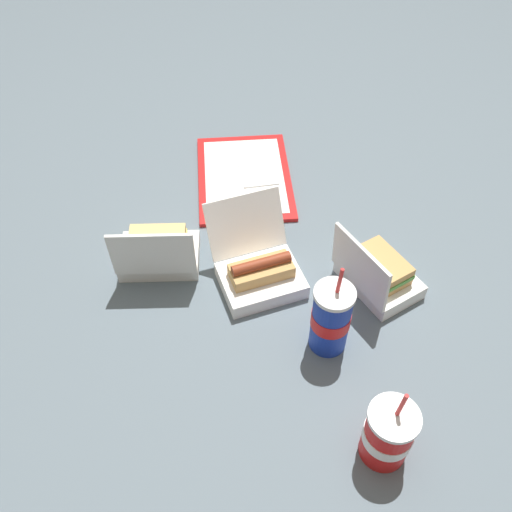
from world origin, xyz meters
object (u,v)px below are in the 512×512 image
clamshell_hotdog_front (259,271)px  soda_cup_right (331,318)px  food_tray (244,177)px  soda_cup_center (388,434)px  ketchup_cup (261,197)px  plastic_fork (230,191)px  clamshell_sandwich_back (378,273)px  clamshell_sandwich_left (159,251)px

clamshell_hotdog_front → soda_cup_right: (-0.16, -0.16, 0.05)m
food_tray → clamshell_hotdog_front: bearing=-168.4°
food_tray → soda_cup_center: 0.84m
ketchup_cup → plastic_fork: ketchup_cup is taller
ketchup_cup → soda_cup_right: 0.47m
clamshell_sandwich_back → clamshell_hotdog_front: bearing=93.0°
food_tray → soda_cup_right: size_ratio=1.72×
clamshell_hotdog_front → clamshell_sandwich_back: same height
clamshell_hotdog_front → soda_cup_right: bearing=-133.9°
clamshell_sandwich_left → clamshell_sandwich_back: bearing=-92.1°
ketchup_cup → clamshell_hotdog_front: bearing=-175.7°
soda_cup_right → ketchup_cup: bearing=23.3°
plastic_fork → clamshell_sandwich_back: clamshell_sandwich_back is taller
clamshell_sandwich_back → soda_cup_right: 0.21m
plastic_fork → clamshell_hotdog_front: bearing=-161.4°
clamshell_sandwich_back → ketchup_cup: bearing=49.4°
food_tray → plastic_fork: bearing=157.4°
soda_cup_right → plastic_fork: bearing=30.7°
food_tray → clamshell_sandwich_back: (-0.36, -0.35, 0.04)m
clamshell_sandwich_left → plastic_fork: bearing=-28.0°
clamshell_sandwich_back → soda_cup_right: size_ratio=0.98×
plastic_fork → clamshell_hotdog_front: size_ratio=0.40×
food_tray → plastic_fork: 0.08m
ketchup_cup → clamshell_sandwich_left: (-0.24, 0.23, 0.02)m
soda_cup_center → clamshell_hotdog_front: bearing=34.6°
clamshell_sandwich_back → soda_cup_center: (-0.41, 0.01, 0.03)m
clamshell_sandwich_left → ketchup_cup: bearing=-43.8°
clamshell_sandwich_back → clamshell_sandwich_left: bearing=87.9°
ketchup_cup → clamshell_hotdog_front: (-0.27, -0.02, 0.01)m
food_tray → clamshell_sandwich_back: bearing=-135.3°
clamshell_sandwich_back → soda_cup_center: soda_cup_center is taller
plastic_fork → clamshell_sandwich_back: size_ratio=0.47×
soda_cup_right → soda_cup_center: (-0.24, -0.11, -0.02)m
ketchup_cup → soda_cup_center: size_ratio=0.20×
clamshell_hotdog_front → clamshell_sandwich_back: 0.28m
clamshell_sandwich_back → food_tray: bearing=44.7°
clamshell_sandwich_left → soda_cup_right: (-0.19, -0.41, 0.05)m
soda_cup_right → soda_cup_center: 0.26m
food_tray → clamshell_sandwich_left: size_ratio=1.97×
soda_cup_center → food_tray: bearing=24.5°
ketchup_cup → soda_cup_center: soda_cup_center is taller
food_tray → clamshell_sandwich_back: clamshell_sandwich_back is taller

